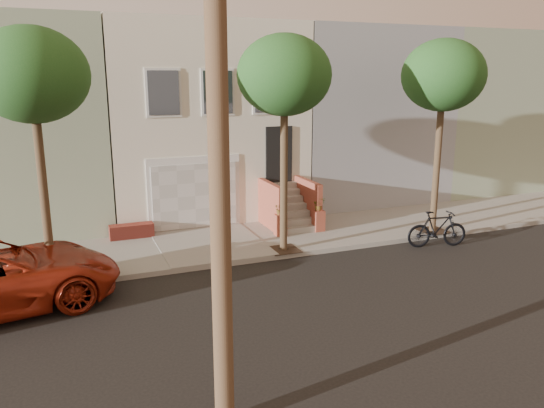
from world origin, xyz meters
name	(u,v)px	position (x,y,z in m)	size (l,w,h in m)	color
ground	(309,311)	(0.00, 0.00, 0.00)	(90.00, 90.00, 0.00)	black
sidewalk	(237,242)	(0.00, 5.35, 0.07)	(40.00, 3.70, 0.15)	gray
house_row	(191,117)	(0.00, 11.19, 3.64)	(33.10, 11.70, 7.00)	silver
tree_left	(32,77)	(-5.50, 3.90, 5.26)	(2.70, 2.57, 6.30)	#2D2116
tree_mid	(284,77)	(1.00, 3.90, 5.26)	(2.70, 2.57, 6.30)	#2D2116
tree_right	(443,77)	(6.50, 3.90, 5.26)	(2.70, 2.57, 6.30)	#2D2116
motorcycle	(437,229)	(5.80, 2.80, 0.58)	(0.55, 1.94, 1.17)	black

